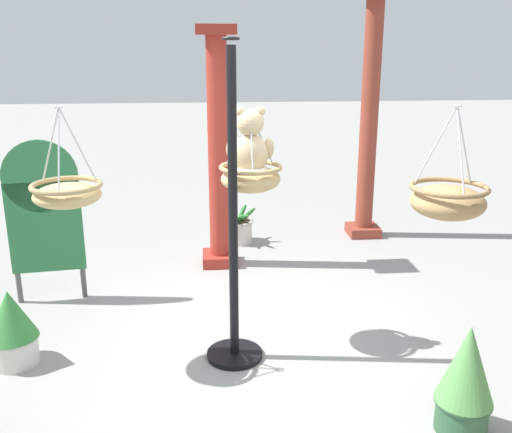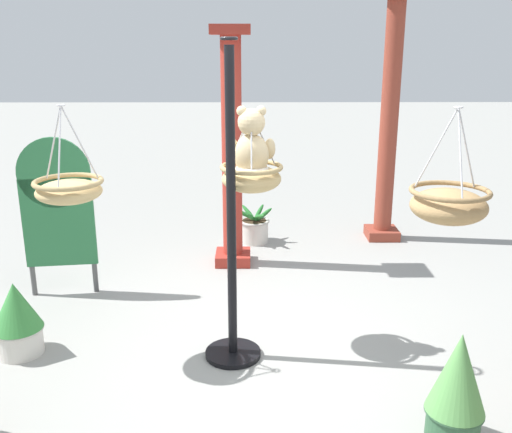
{
  "view_description": "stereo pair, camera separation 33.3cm",
  "coord_description": "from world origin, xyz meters",
  "views": [
    {
      "loc": [
        -0.39,
        -4.17,
        2.39
      ],
      "look_at": [
        -0.02,
        0.06,
        1.11
      ],
      "focal_mm": 40.58,
      "sensor_mm": 36.0,
      "label": 1
    },
    {
      "loc": [
        -0.06,
        -4.19,
        2.39
      ],
      "look_at": [
        -0.02,
        0.06,
        1.11
      ],
      "focal_mm": 40.58,
      "sensor_mm": 36.0,
      "label": 2
    }
  ],
  "objects": [
    {
      "name": "hanging_basket_with_teddy",
      "position": [
        -0.06,
        0.14,
        1.4
      ],
      "size": [
        0.49,
        0.49,
        0.6
      ],
      "color": "tan"
    },
    {
      "name": "potted_plant_flowering_red",
      "position": [
        -0.02,
        2.62,
        0.18
      ],
      "size": [
        0.49,
        0.48,
        0.45
      ],
      "color": "beige",
      "rests_on": "ground"
    },
    {
      "name": "display_sign_board",
      "position": [
        -1.9,
        1.1,
        0.92
      ],
      "size": [
        0.67,
        0.12,
        1.56
      ],
      "color": "#286B3D",
      "rests_on": "ground"
    },
    {
      "name": "greenhouse_pillar_right",
      "position": [
        -0.27,
        1.92,
        1.23
      ],
      "size": [
        0.41,
        0.41,
        2.56
      ],
      "color": "#9E2D23",
      "rests_on": "ground"
    },
    {
      "name": "greenhouse_pillar_left",
      "position": [
        1.6,
        2.77,
        1.45
      ],
      "size": [
        0.41,
        0.41,
        2.99
      ],
      "color": "brown",
      "rests_on": "ground"
    },
    {
      "name": "hanging_basket_left_high",
      "position": [
        -1.37,
        -0.14,
        1.37
      ],
      "size": [
        0.5,
        0.5,
        0.7
      ],
      "color": "tan"
    },
    {
      "name": "display_pole_central",
      "position": [
        -0.21,
        -0.11,
        0.75
      ],
      "size": [
        0.44,
        0.44,
        2.43
      ],
      "color": "black",
      "rests_on": "ground"
    },
    {
      "name": "potted_plant_bushy_green",
      "position": [
        1.19,
        -1.14,
        0.37
      ],
      "size": [
        0.36,
        0.36,
        0.74
      ],
      "color": "#2D5638",
      "rests_on": "ground"
    },
    {
      "name": "teddy_bear",
      "position": [
        -0.06,
        0.17,
        1.63
      ],
      "size": [
        0.37,
        0.32,
        0.53
      ],
      "color": "#D1B789"
    },
    {
      "name": "potted_plant_tall_leafy",
      "position": [
        -1.9,
        -0.06,
        0.31
      ],
      "size": [
        0.39,
        0.39,
        0.61
      ],
      "color": "beige",
      "rests_on": "ground"
    },
    {
      "name": "hanging_basket_right_low",
      "position": [
        1.31,
        -0.36,
        1.32
      ],
      "size": [
        0.55,
        0.55,
        0.8
      ],
      "color": "#A37F51"
    },
    {
      "name": "ground_plane",
      "position": [
        0.0,
        0.0,
        0.0
      ],
      "size": [
        40.0,
        40.0,
        0.0
      ],
      "primitive_type": "plane",
      "color": "gray"
    }
  ]
}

